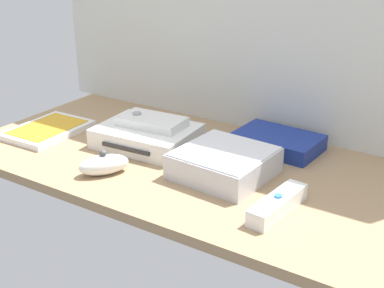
% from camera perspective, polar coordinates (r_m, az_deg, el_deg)
% --- Properties ---
extents(ground_plane, '(1.00, 0.48, 0.02)m').
position_cam_1_polar(ground_plane, '(1.10, 0.00, -2.41)').
color(ground_plane, '#9E7F5B').
rests_on(ground_plane, ground).
extents(game_console, '(0.22, 0.18, 0.04)m').
position_cam_1_polar(game_console, '(1.17, -4.91, 0.87)').
color(game_console, white).
rests_on(game_console, ground_plane).
extents(mini_computer, '(0.18, 0.18, 0.05)m').
position_cam_1_polar(mini_computer, '(1.03, 3.53, -2.05)').
color(mini_computer, silver).
rests_on(mini_computer, ground_plane).
extents(game_case, '(0.14, 0.19, 0.02)m').
position_cam_1_polar(game_case, '(1.29, -15.42, 1.51)').
color(game_case, white).
rests_on(game_case, ground_plane).
extents(network_router, '(0.19, 0.13, 0.03)m').
position_cam_1_polar(network_router, '(1.16, 9.31, 0.25)').
color(network_router, navy).
rests_on(network_router, ground_plane).
extents(remote_wand, '(0.05, 0.15, 0.03)m').
position_cam_1_polar(remote_wand, '(0.91, 9.30, -6.52)').
color(remote_wand, white).
rests_on(remote_wand, ground_plane).
extents(remote_nunchuk, '(0.09, 0.11, 0.05)m').
position_cam_1_polar(remote_nunchuk, '(1.05, -9.57, -2.21)').
color(remote_nunchuk, white).
rests_on(remote_nunchuk, ground_plane).
extents(remote_classic_pad, '(0.15, 0.09, 0.02)m').
position_cam_1_polar(remote_classic_pad, '(1.16, -4.37, 2.47)').
color(remote_classic_pad, white).
rests_on(remote_classic_pad, game_console).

